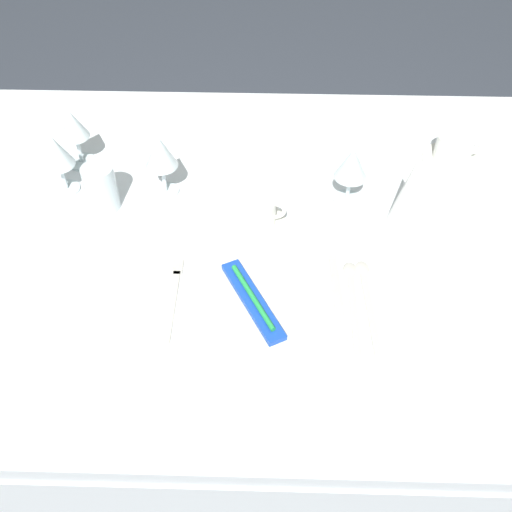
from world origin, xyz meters
TOP-DOWN VIEW (x-y plane):
  - ground_plane at (0.00, 0.00)m, footprint 6.00×6.00m
  - dining_table at (0.00, 0.00)m, footprint 1.80×1.11m
  - dinner_plate at (0.00, -0.22)m, footprint 0.26×0.26m
  - toothbrush_package at (0.00, -0.22)m, footprint 0.13×0.20m
  - fork_outer at (-0.16, -0.19)m, footprint 0.02×0.21m
  - dinner_knife at (0.16, -0.20)m, footprint 0.03×0.23m
  - spoon_soup at (0.19, -0.18)m, footprint 0.03×0.23m
  - spoon_dessert at (0.22, -0.18)m, footprint 0.03×0.23m
  - saucer_left at (0.47, 0.25)m, footprint 0.14×0.14m
  - coffee_cup_left at (0.47, 0.25)m, footprint 0.11×0.09m
  - saucer_right at (0.00, 0.01)m, footprint 0.13×0.13m
  - coffee_cup_right at (0.00, 0.01)m, footprint 0.11×0.08m
  - wine_glass_centre at (0.20, 0.10)m, footprint 0.07×0.07m
  - wine_glass_left at (-0.21, 0.12)m, footprint 0.07×0.07m
  - wine_glass_right at (-0.43, 0.22)m, footprint 0.07×0.07m
  - wine_glass_far at (-0.44, 0.12)m, footprint 0.07×0.07m
  - drink_tumbler at (-0.34, 0.06)m, footprint 0.07×0.07m
  - napkin_folded at (0.33, 0.04)m, footprint 0.08×0.08m

SIDE VIEW (x-z plane):
  - ground_plane at x=0.00m, z-range 0.00..0.00m
  - dining_table at x=0.00m, z-range 0.29..1.03m
  - spoon_dessert at x=0.22m, z-range 0.74..0.75m
  - fork_outer at x=-0.16m, z-range 0.74..0.74m
  - dinner_knife at x=0.16m, z-range 0.74..0.74m
  - spoon_soup at x=0.19m, z-range 0.74..0.75m
  - saucer_left at x=0.47m, z-range 0.74..0.75m
  - saucer_right at x=0.00m, z-range 0.74..0.75m
  - dinner_plate at x=0.00m, z-range 0.74..0.76m
  - toothbrush_package at x=0.00m, z-range 0.75..0.78m
  - coffee_cup_right at x=0.00m, z-range 0.75..0.81m
  - coffee_cup_left at x=0.47m, z-range 0.75..0.81m
  - drink_tumbler at x=-0.34m, z-range 0.73..0.84m
  - napkin_folded at x=0.33m, z-range 0.74..0.91m
  - wine_glass_centre at x=0.20m, z-range 0.77..0.91m
  - wine_glass_right at x=-0.43m, z-range 0.77..0.91m
  - wine_glass_far at x=-0.44m, z-range 0.77..0.92m
  - wine_glass_left at x=-0.21m, z-range 0.77..0.93m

